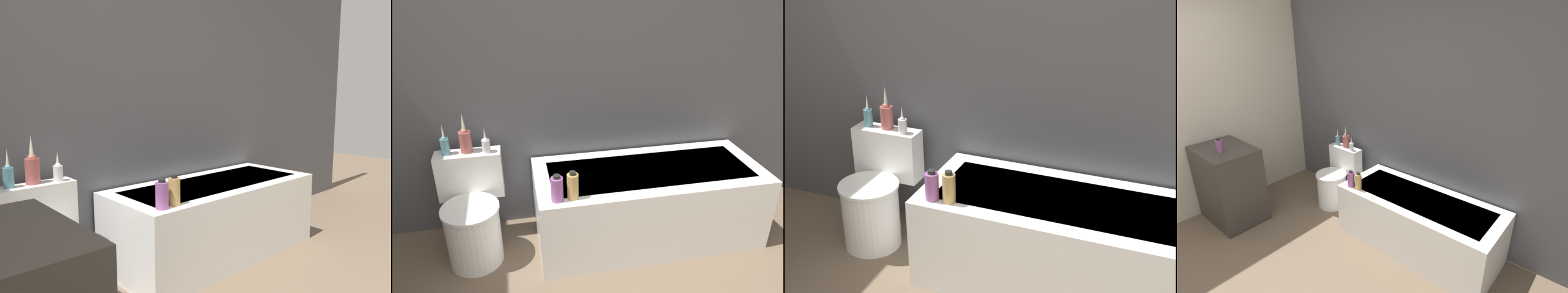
{
  "view_description": "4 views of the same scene",
  "coord_description": "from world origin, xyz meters",
  "views": [
    {
      "loc": [
        -1.27,
        -0.2,
        1.22
      ],
      "look_at": [
        0.27,
        1.48,
        0.89
      ],
      "focal_mm": 35.0,
      "sensor_mm": 36.0,
      "label": 1
    },
    {
      "loc": [
        -0.19,
        -0.45,
        1.86
      ],
      "look_at": [
        0.23,
        1.61,
        0.84
      ],
      "focal_mm": 35.0,
      "sensor_mm": 36.0,
      "label": 2
    },
    {
      "loc": [
        1.21,
        -0.8,
        2.02
      ],
      "look_at": [
        0.27,
        1.55,
        0.88
      ],
      "focal_mm": 50.0,
      "sensor_mm": 36.0,
      "label": 3
    },
    {
      "loc": [
        2.01,
        -0.51,
        2.14
      ],
      "look_at": [
        0.27,
        1.54,
        1.05
      ],
      "focal_mm": 28.0,
      "sensor_mm": 36.0,
      "label": 4
    }
  ],
  "objects": [
    {
      "name": "wall_back_tiled",
      "position": [
        0.0,
        2.14,
        1.3
      ],
      "size": [
        6.4,
        0.06,
        2.6
      ],
      "color": "#4C4C51",
      "rests_on": "ground_plane"
    },
    {
      "name": "vase_silver",
      "position": [
        -0.53,
        1.97,
        0.8
      ],
      "size": [
        0.08,
        0.08,
        0.28
      ],
      "color": "#994C47",
      "rests_on": "toilet"
    },
    {
      "name": "wall_left_painted",
      "position": [
        -1.62,
        0.8,
        1.3
      ],
      "size": [
        0.06,
        6.4,
        2.6
      ],
      "color": "beige",
      "rests_on": "ground_plane"
    },
    {
      "name": "shampoo_bottle_short",
      "position": [
        0.12,
        1.5,
        0.64
      ],
      "size": [
        0.07,
        0.07,
        0.18
      ],
      "color": "tan",
      "rests_on": "bathtub"
    },
    {
      "name": "shampoo_bottle_tall",
      "position": [
        0.02,
        1.49,
        0.63
      ],
      "size": [
        0.08,
        0.08,
        0.18
      ],
      "color": "#8C4C8C",
      "rests_on": "bathtub"
    },
    {
      "name": "vase_gold",
      "position": [
        -0.66,
        1.96,
        0.78
      ],
      "size": [
        0.06,
        0.06,
        0.21
      ],
      "color": "teal",
      "rests_on": "toilet"
    },
    {
      "name": "vase_bronze",
      "position": [
        -0.4,
        1.94,
        0.76
      ],
      "size": [
        0.05,
        0.05,
        0.18
      ],
      "color": "silver",
      "rests_on": "toilet"
    },
    {
      "name": "toilet",
      "position": [
        -0.53,
        1.77,
        0.31
      ],
      "size": [
        0.44,
        0.51,
        0.7
      ],
      "color": "white",
      "rests_on": "ground"
    },
    {
      "name": "vanity_counter",
      "position": [
        -1.21,
        0.77,
        0.44
      ],
      "size": [
        0.72,
        0.51,
        0.88
      ],
      "color": "#38332D",
      "rests_on": "ground"
    },
    {
      "name": "bathtub",
      "position": [
        0.7,
        1.75,
        0.28
      ],
      "size": [
        1.6,
        0.68,
        0.55
      ],
      "color": "white",
      "rests_on": "ground"
    },
    {
      "name": "soap_bottle_glass",
      "position": [
        -1.13,
        0.71,
        0.95
      ],
      "size": [
        0.07,
        0.07,
        0.15
      ],
      "color": "#8C4C8C",
      "rests_on": "vanity_counter"
    }
  ]
}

